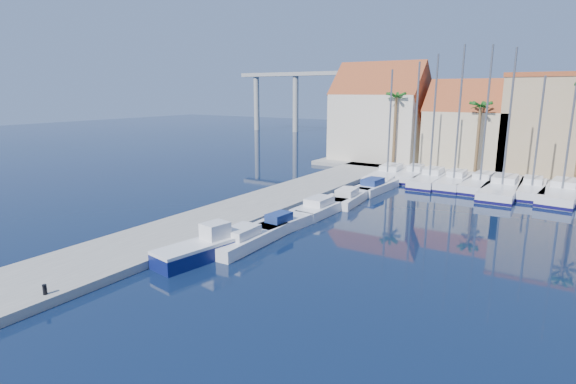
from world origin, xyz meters
name	(u,v)px	position (x,y,z in m)	size (l,w,h in m)	color
ground	(194,314)	(0.00, 0.00, 0.00)	(260.00, 260.00, 0.00)	black
quay_west	(232,214)	(-9.00, 13.50, 0.25)	(6.00, 77.00, 0.50)	gray
shore_north	(537,173)	(10.00, 48.00, 0.25)	(54.00, 16.00, 0.50)	gray
bollard	(45,290)	(-6.60, -3.16, 0.75)	(0.20, 0.20, 0.50)	black
fishing_boat	(203,248)	(-4.49, 5.35, 0.68)	(2.87, 6.10, 2.05)	#0E1752
motorboat_west_0	(247,238)	(-3.78, 8.75, 0.51)	(2.48, 7.07, 1.40)	white
motorboat_west_1	(283,224)	(-3.59, 12.76, 0.51)	(2.13, 5.45, 1.40)	white
motorboat_west_2	(323,206)	(-3.57, 18.77, 0.51)	(2.37, 7.11, 1.40)	white
motorboat_west_3	(349,197)	(-3.19, 23.08, 0.51)	(2.78, 6.86, 1.40)	white
motorboat_west_4	(375,186)	(-3.03, 28.86, 0.51)	(2.59, 7.05, 1.40)	white
sailboat_0	(389,175)	(-4.09, 35.53, 0.57)	(3.83, 11.27, 12.27)	white
sailboat_1	(414,174)	(-1.67, 37.06, 0.63)	(2.70, 8.33, 13.09)	white
sailboat_2	(431,178)	(0.63, 35.90, 0.60)	(2.77, 9.88, 13.72)	white
sailboat_3	(455,180)	(3.17, 35.88, 0.63)	(2.49, 9.10, 14.53)	white
sailboat_4	(481,183)	(5.80, 36.07, 0.63)	(3.16, 9.47, 14.41)	white
sailboat_5	(503,187)	(8.00, 35.12, 0.58)	(3.20, 11.88, 13.96)	white
sailboat_6	(532,188)	(10.51, 35.96, 0.58)	(2.77, 9.13, 11.37)	white
sailboat_7	(563,191)	(13.12, 36.06, 0.59)	(4.01, 11.70, 14.99)	white
building_0	(380,116)	(-10.00, 47.00, 6.52)	(12.30, 9.00, 13.50)	beige
building_1	(469,129)	(2.00, 47.00, 5.30)	(10.30, 8.00, 11.00)	#C8B48D
building_2	(573,124)	(13.00, 48.00, 6.26)	(14.20, 10.20, 11.50)	tan
palm_0	(396,98)	(-6.00, 42.00, 9.08)	(2.60, 2.60, 10.15)	brown
palm_1	(481,108)	(4.00, 42.00, 8.14)	(2.60, 2.60, 9.15)	brown
viaduct	(320,90)	(-39.07, 82.00, 10.25)	(48.00, 2.20, 14.45)	#9E9E99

